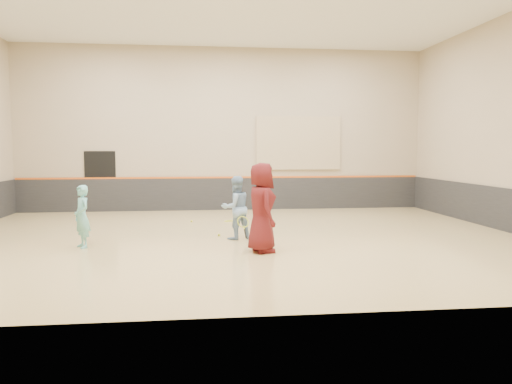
{
  "coord_description": "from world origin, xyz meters",
  "views": [
    {
      "loc": [
        -0.97,
        -12.6,
        2.3
      ],
      "look_at": [
        0.54,
        0.4,
        1.15
      ],
      "focal_mm": 35.0,
      "sensor_mm": 36.0,
      "label": 1
    }
  ],
  "objects": [
    {
      "name": "acoustic_panel",
      "position": [
        2.8,
        5.95,
        2.5
      ],
      "size": [
        3.2,
        0.08,
        2.0
      ],
      "primitive_type": "cube",
      "color": "tan",
      "rests_on": "wall_back"
    },
    {
      "name": "wainscot_right",
      "position": [
        7.47,
        0.0,
        0.6
      ],
      "size": [
        0.04,
        11.9,
        1.2
      ],
      "primitive_type": "cube",
      "color": "#232326",
      "rests_on": "floor"
    },
    {
      "name": "girl",
      "position": [
        -3.65,
        -0.79,
        0.73
      ],
      "size": [
        0.58,
        0.63,
        1.45
      ],
      "primitive_type": "imported",
      "rotation": [
        0.0,
        0.0,
        -1.0
      ],
      "color": "#74C9C8",
      "rests_on": "floor"
    },
    {
      "name": "young_man",
      "position": [
        0.42,
        -1.75,
        0.99
      ],
      "size": [
        0.8,
        1.07,
        1.98
      ],
      "primitive_type": "imported",
      "rotation": [
        0.0,
        0.0,
        1.75
      ],
      "color": "#561415",
      "rests_on": "floor"
    },
    {
      "name": "ball_beside_spare",
      "position": [
        -1.19,
        2.93,
        0.03
      ],
      "size": [
        0.07,
        0.07,
        0.07
      ],
      "primitive_type": "sphere",
      "color": "gold",
      "rests_on": "floor"
    },
    {
      "name": "ball_in_hand",
      "position": [
        0.55,
        -1.83,
        1.2
      ],
      "size": [
        0.07,
        0.07,
        0.07
      ],
      "primitive_type": "sphere",
      "color": "yellow",
      "rests_on": "young_man"
    },
    {
      "name": "ball_under_racket",
      "position": [
        -0.44,
        0.35,
        0.03
      ],
      "size": [
        0.07,
        0.07,
        0.07
      ],
      "primitive_type": "sphere",
      "color": "#CCD431",
      "rests_on": "floor"
    },
    {
      "name": "held_racket",
      "position": [
        0.12,
        -0.46,
        0.49
      ],
      "size": [
        0.35,
        0.35,
        0.62
      ],
      "primitive_type": null,
      "color": "#CDE231",
      "rests_on": "instructor"
    },
    {
      "name": "instructor",
      "position": [
        -0.03,
        -0.12,
        0.8
      ],
      "size": [
        0.96,
        0.87,
        1.6
      ],
      "primitive_type": "imported",
      "rotation": [
        0.0,
        0.0,
        3.56
      ],
      "color": "#86AACF",
      "rests_on": "floor"
    },
    {
      "name": "doorway",
      "position": [
        -4.5,
        5.98,
        1.1
      ],
      "size": [
        1.1,
        0.05,
        2.2
      ],
      "primitive_type": "cube",
      "color": "black",
      "rests_on": "floor"
    },
    {
      "name": "spare_racket",
      "position": [
        -0.03,
        2.97,
        0.04
      ],
      "size": [
        0.62,
        0.62,
        0.08
      ],
      "primitive_type": null,
      "color": "gold",
      "rests_on": "floor"
    },
    {
      "name": "room",
      "position": [
        0.0,
        0.0,
        0.81
      ],
      "size": [
        15.04,
        12.04,
        6.22
      ],
      "color": "tan",
      "rests_on": "ground"
    },
    {
      "name": "accent_stripe",
      "position": [
        0.0,
        5.96,
        1.22
      ],
      "size": [
        14.9,
        0.03,
        0.06
      ],
      "primitive_type": "cube",
      "color": "#D85914",
      "rests_on": "wall_back"
    },
    {
      "name": "wainscot_back",
      "position": [
        0.0,
        5.97,
        0.6
      ],
      "size": [
        14.9,
        0.04,
        1.2
      ],
      "primitive_type": "cube",
      "color": "#232326",
      "rests_on": "floor"
    }
  ]
}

